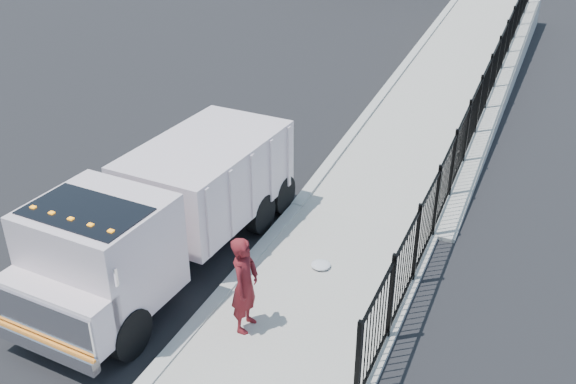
% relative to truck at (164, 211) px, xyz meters
% --- Properties ---
extents(ground, '(120.00, 120.00, 0.00)m').
position_rel_truck_xyz_m(ground, '(1.62, -0.41, -1.47)').
color(ground, black).
rests_on(ground, ground).
extents(sidewalk, '(3.55, 12.00, 0.12)m').
position_rel_truck_xyz_m(sidewalk, '(3.54, -2.41, -1.41)').
color(sidewalk, '#9E998E').
rests_on(sidewalk, ground).
extents(curb, '(0.30, 12.00, 0.16)m').
position_rel_truck_xyz_m(curb, '(1.62, -2.41, -1.39)').
color(curb, '#ADAAA3').
rests_on(curb, ground).
extents(ramp, '(3.95, 24.06, 3.19)m').
position_rel_truck_xyz_m(ramp, '(3.74, 15.59, -1.47)').
color(ramp, '#9E998E').
rests_on(ramp, ground).
extents(iron_fence, '(0.10, 28.00, 1.80)m').
position_rel_truck_xyz_m(iron_fence, '(5.17, 11.59, -0.57)').
color(iron_fence, black).
rests_on(iron_fence, ground).
extents(truck, '(2.94, 7.78, 2.62)m').
position_rel_truck_xyz_m(truck, '(0.00, 0.00, 0.00)').
color(truck, black).
rests_on(truck, ground).
extents(worker, '(0.51, 0.75, 2.00)m').
position_rel_truck_xyz_m(worker, '(2.57, -1.26, -0.35)').
color(worker, maroon).
rests_on(worker, sidewalk).
extents(debris, '(0.45, 0.45, 0.11)m').
position_rel_truck_xyz_m(debris, '(3.18, 1.21, -1.30)').
color(debris, silver).
rests_on(debris, sidewalk).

